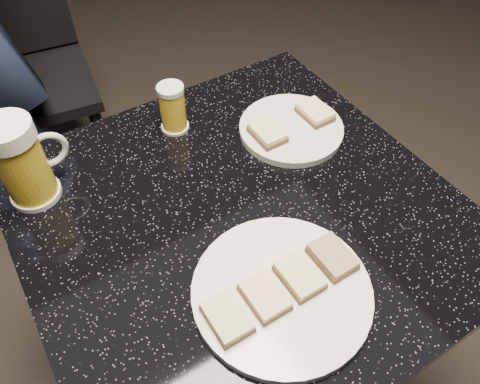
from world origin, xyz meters
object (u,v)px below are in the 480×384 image
(chair, at_px, (24,64))
(plate_small, at_px, (291,129))
(plate_large, at_px, (282,291))
(beer_tumbler, at_px, (173,108))
(table, at_px, (240,284))
(beer_mug, at_px, (22,162))

(chair, bearing_deg, plate_small, -69.32)
(plate_large, xyz_separation_m, beer_tumbler, (0.04, 0.41, 0.04))
(plate_large, distance_m, beer_tumbler, 0.41)
(table, relative_size, beer_mug, 4.75)
(beer_tumbler, bearing_deg, chair, 101.68)
(plate_small, bearing_deg, chair, 110.68)
(plate_large, bearing_deg, table, 79.31)
(table, bearing_deg, plate_small, 31.49)
(table, bearing_deg, chair, 98.75)
(plate_large, bearing_deg, beer_mug, 122.70)
(table, distance_m, beer_tumbler, 0.38)
(plate_small, height_order, chair, chair)
(table, relative_size, chair, 0.87)
(plate_large, distance_m, table, 0.30)
(beer_mug, bearing_deg, plate_small, -12.31)
(plate_large, bearing_deg, chair, 96.17)
(plate_small, relative_size, beer_mug, 1.28)
(plate_large, bearing_deg, beer_tumbler, 85.11)
(beer_mug, distance_m, beer_tumbler, 0.28)
(table, height_order, beer_mug, beer_mug)
(plate_small, xyz_separation_m, table, (-0.19, -0.12, -0.25))
(plate_small, xyz_separation_m, beer_tumbler, (-0.19, 0.13, 0.04))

